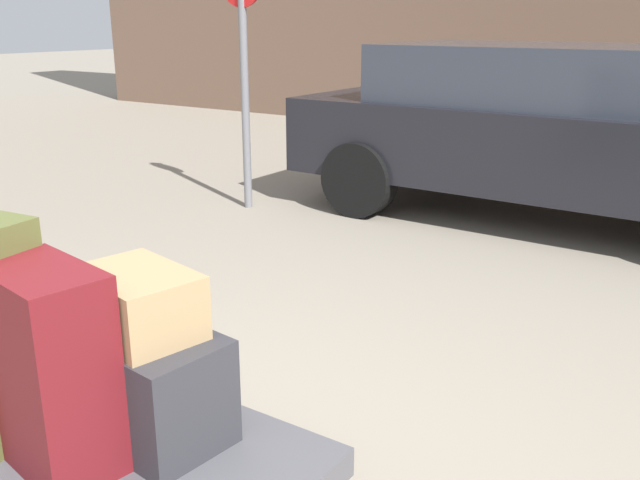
# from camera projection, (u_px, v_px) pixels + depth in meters

# --- Properties ---
(luggage_cart) EXTENTS (1.34, 0.78, 0.34)m
(luggage_cart) POSITION_uv_depth(u_px,v_px,m) (114.00, 458.00, 2.26)
(luggage_cart) COLOR #4C4C51
(luggage_cart) RESTS_ON ground_plane
(duffel_bag_charcoal_stacked_top) EXTENTS (0.58, 0.38, 0.35)m
(duffel_bag_charcoal_stacked_top) POSITION_uv_depth(u_px,v_px,m) (145.00, 383.00, 2.23)
(duffel_bag_charcoal_stacked_top) COLOR #2D2D33
(duffel_bag_charcoal_stacked_top) RESTS_ON luggage_cart
(suitcase_maroon_rear_right) EXTENTS (0.45, 0.31, 0.62)m
(suitcase_maroon_rear_right) POSITION_uv_depth(u_px,v_px,m) (50.00, 369.00, 2.03)
(suitcase_maroon_rear_right) COLOR maroon
(suitcase_maroon_rear_right) RESTS_ON luggage_cart
(duffel_bag_tan_topmost_pile) EXTENTS (0.43, 0.35, 0.20)m
(duffel_bag_tan_topmost_pile) POSITION_uv_depth(u_px,v_px,m) (138.00, 303.00, 2.14)
(duffel_bag_tan_topmost_pile) COLOR #9E7F56
(duffel_bag_tan_topmost_pile) RESTS_ON duffel_bag_charcoal_stacked_top
(parked_car) EXTENTS (4.32, 1.96, 1.42)m
(parked_car) POSITION_uv_depth(u_px,v_px,m) (555.00, 128.00, 5.74)
(parked_car) COLOR black
(parked_car) RESTS_ON ground_plane
(no_parking_sign) EXTENTS (0.50, 0.07, 2.20)m
(no_parking_sign) POSITION_uv_depth(u_px,v_px,m) (244.00, 49.00, 5.89)
(no_parking_sign) COLOR slate
(no_parking_sign) RESTS_ON ground_plane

